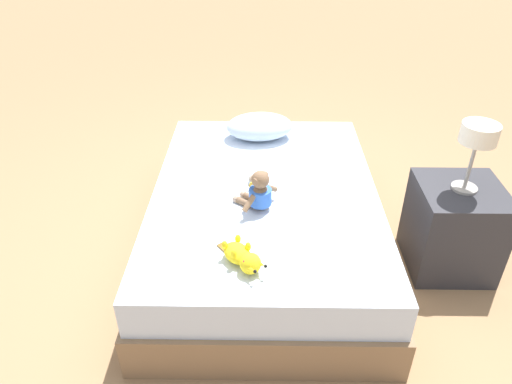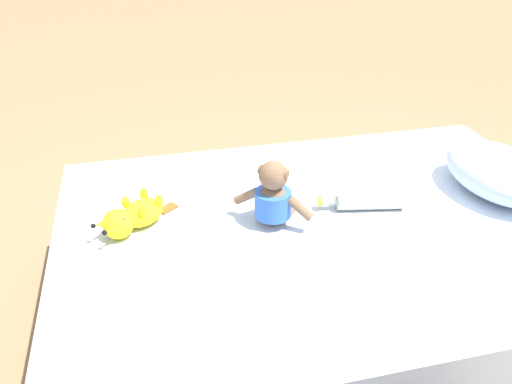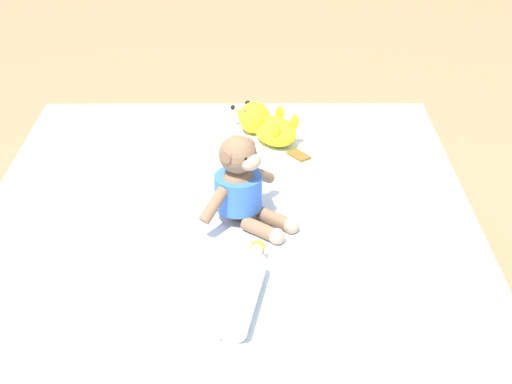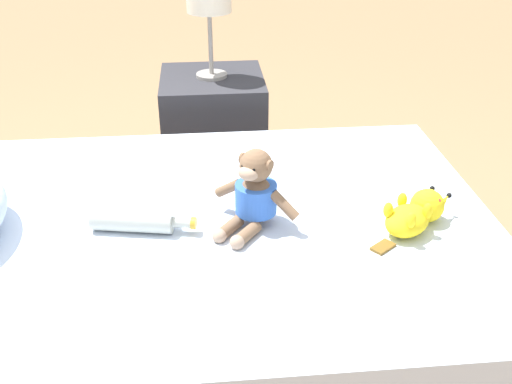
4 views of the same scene
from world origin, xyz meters
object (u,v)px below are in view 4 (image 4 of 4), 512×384
object	(u,v)px
glass_bottle	(135,220)
bedside_lamp	(209,6)
plush_monkey	(254,195)
bed	(192,282)
plush_yellow_creature	(416,213)
nightstand	(214,131)

from	to	relation	value
glass_bottle	bedside_lamp	xyz separation A→B (m)	(1.14, -0.26, 0.35)
plush_monkey	bed	bearing A→B (deg)	79.51
plush_monkey	plush_yellow_creature	size ratio (longest dim) A/B	0.88
plush_monkey	plush_yellow_creature	xyz separation A→B (m)	(-0.07, -0.46, -0.05)
plush_yellow_creature	bedside_lamp	distance (m)	1.36
bedside_lamp	plush_yellow_creature	bearing A→B (deg)	-155.36
plush_monkey	nightstand	size ratio (longest dim) A/B	0.48
glass_bottle	plush_monkey	bearing A→B (deg)	-88.71
glass_bottle	nightstand	distance (m)	1.19
plush_monkey	plush_yellow_creature	distance (m)	0.47
nightstand	bedside_lamp	distance (m)	0.58
plush_monkey	glass_bottle	xyz separation A→B (m)	(-0.01, 0.34, -0.06)
bed	plush_yellow_creature	size ratio (longest dim) A/B	6.53
nightstand	bedside_lamp	world-z (taller)	bedside_lamp
plush_yellow_creature	glass_bottle	world-z (taller)	plush_yellow_creature
bed	nightstand	xyz separation A→B (m)	(1.09, -0.11, 0.04)
plush_monkey	glass_bottle	size ratio (longest dim) A/B	0.83
bed	plush_yellow_creature	distance (m)	0.72
nightstand	bed	bearing A→B (deg)	174.34
bedside_lamp	plush_monkey	bearing A→B (deg)	-175.64
plush_monkey	glass_bottle	world-z (taller)	plush_monkey
glass_bottle	nightstand	bearing A→B (deg)	-12.79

